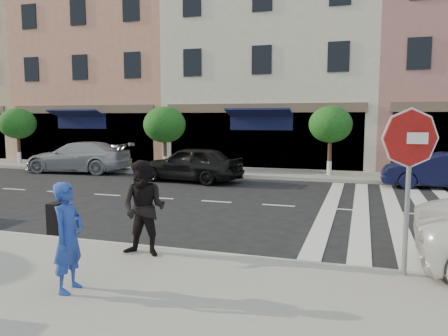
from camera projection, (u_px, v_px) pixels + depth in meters
ground at (161, 233)px, 10.12m from camera, size 120.00×120.00×0.00m
sidewalk_near at (52, 290)px, 6.56m from camera, size 60.00×4.50×0.15m
sidewalk_far at (264, 173)px, 20.52m from camera, size 60.00×3.00×0.15m
building_west_mid at (121, 52)px, 28.73m from camera, size 10.00×9.00×14.00m
building_centre at (279, 69)px, 25.73m from camera, size 11.00×9.00×11.00m
street_tree_wa at (18, 124)px, 24.30m from camera, size 2.00×2.00×3.05m
street_tree_wb at (165, 125)px, 21.59m from camera, size 2.10×2.10×3.06m
street_tree_c at (330, 125)px, 19.17m from camera, size 1.90×1.90×3.04m
stop_sign at (410, 155)px, 6.77m from camera, size 0.94×0.12×2.67m
photographer at (68, 237)px, 6.28m from camera, size 0.43×0.62×1.60m
walker at (144, 208)px, 7.92m from camera, size 0.87×0.69×1.75m
car_far_left at (78, 157)px, 21.31m from camera, size 5.35×2.55×1.51m
car_far_mid at (191, 164)px, 18.22m from camera, size 4.57×2.31×1.49m
car_far_right at (440, 170)px, 16.48m from camera, size 4.17×1.54×1.36m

